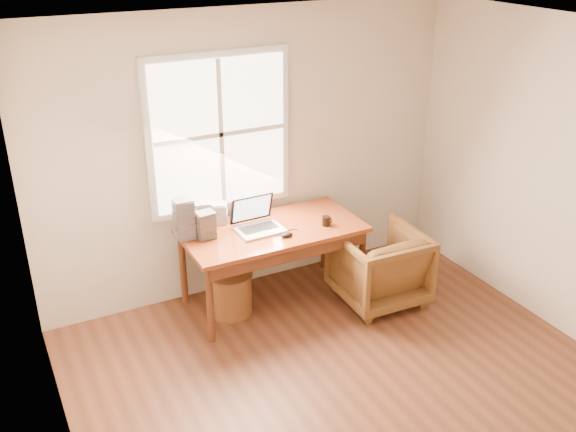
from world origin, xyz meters
name	(u,v)px	position (x,y,z in m)	size (l,w,h in m)	color
room_shell	(380,248)	(-0.02, 0.16, 1.32)	(4.04, 4.54, 2.64)	brown
desk	(272,230)	(0.00, 1.80, 0.73)	(1.60, 0.80, 0.04)	brown
armchair	(379,266)	(0.88, 1.38, 0.35)	(0.74, 0.77, 0.70)	brown
wicker_stool	(230,294)	(-0.42, 1.80, 0.19)	(0.38, 0.38, 0.38)	brown
laptop	(260,218)	(-0.12, 1.79, 0.88)	(0.36, 0.37, 0.27)	silver
mouse	(287,235)	(0.03, 1.59, 0.77)	(0.11, 0.06, 0.04)	black
coffee_mug	(326,221)	(0.45, 1.64, 0.79)	(0.07, 0.07, 0.08)	black
cd_stack_a	(203,216)	(-0.55, 2.05, 0.88)	(0.13, 0.11, 0.26)	#B3B6BE
cd_stack_b	(205,225)	(-0.59, 1.90, 0.87)	(0.15, 0.14, 0.24)	#252429
cd_stack_c	(184,219)	(-0.75, 1.96, 0.93)	(0.16, 0.14, 0.36)	gray
cd_stack_d	(218,213)	(-0.38, 2.13, 0.85)	(0.15, 0.13, 0.19)	silver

